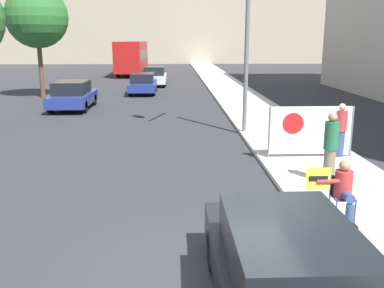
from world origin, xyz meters
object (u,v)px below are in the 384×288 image
(car_on_road_nearest, at_px, (73,95))
(jogger_on_sidewalk, at_px, (331,147))
(pedestrian_behind, at_px, (340,130))
(traffic_light_pole, at_px, (226,19))
(car_on_road_distant, at_px, (155,76))
(street_tree_midblock, at_px, (37,17))
(protest_banner, at_px, (310,130))
(parked_car_curbside, at_px, (286,274))
(seated_protester, at_px, (343,189))
(city_bus_on_road, at_px, (132,55))
(car_on_road_midblock, at_px, (143,83))

(car_on_road_nearest, bearing_deg, jogger_on_sidewalk, -54.27)
(pedestrian_behind, relative_size, traffic_light_pole, 0.26)
(car_on_road_distant, bearing_deg, car_on_road_nearest, -107.91)
(jogger_on_sidewalk, distance_m, car_on_road_nearest, 15.52)
(traffic_light_pole, bearing_deg, pedestrian_behind, -52.94)
(traffic_light_pole, xyz_separation_m, street_tree_midblock, (-10.19, 11.05, 0.58))
(jogger_on_sidewalk, relative_size, traffic_light_pole, 0.28)
(protest_banner, xyz_separation_m, parked_car_curbside, (-2.66, -7.51, -0.22))
(seated_protester, bearing_deg, parked_car_curbside, -112.29)
(protest_banner, distance_m, car_on_road_nearest, 13.85)
(pedestrian_behind, bearing_deg, city_bus_on_road, 93.22)
(protest_banner, distance_m, city_bus_on_road, 34.94)
(car_on_road_nearest, bearing_deg, parked_car_curbside, -69.46)
(car_on_road_distant, bearing_deg, jogger_on_sidewalk, -77.75)
(jogger_on_sidewalk, distance_m, car_on_road_distant, 24.88)
(street_tree_midblock, bearing_deg, car_on_road_distant, 45.64)
(jogger_on_sidewalk, xyz_separation_m, city_bus_on_road, (-8.11, 36.27, 0.91))
(parked_car_curbside, distance_m, street_tree_midblock, 24.88)
(protest_banner, height_order, parked_car_curbside, protest_banner)
(seated_protester, height_order, jogger_on_sidewalk, jogger_on_sidewalk)
(traffic_light_pole, height_order, street_tree_midblock, street_tree_midblock)
(pedestrian_behind, height_order, city_bus_on_road, city_bus_on_road)
(pedestrian_behind, bearing_deg, jogger_on_sidewalk, -128.29)
(parked_car_curbside, distance_m, car_on_road_nearest, 18.97)
(traffic_light_pole, distance_m, car_on_road_distant, 18.62)
(traffic_light_pole, height_order, car_on_road_midblock, traffic_light_pole)
(city_bus_on_road, bearing_deg, seated_protester, -78.92)
(jogger_on_sidewalk, relative_size, car_on_road_midblock, 0.40)
(traffic_light_pole, xyz_separation_m, car_on_road_midblock, (-4.01, 12.76, -3.61))
(seated_protester, distance_m, car_on_road_midblock, 22.05)
(car_on_road_midblock, xyz_separation_m, city_bus_on_road, (-2.26, 17.14, 1.23))
(jogger_on_sidewalk, height_order, street_tree_midblock, street_tree_midblock)
(seated_protester, distance_m, traffic_light_pole, 9.42)
(parked_car_curbside, bearing_deg, city_bus_on_road, 97.83)
(street_tree_midblock, bearing_deg, pedestrian_behind, -48.73)
(parked_car_curbside, distance_m, car_on_road_midblock, 24.53)
(protest_banner, height_order, car_on_road_nearest, protest_banner)
(pedestrian_behind, relative_size, protest_banner, 0.63)
(seated_protester, height_order, car_on_road_nearest, car_on_road_nearest)
(pedestrian_behind, bearing_deg, protest_banner, 169.10)
(parked_car_curbside, bearing_deg, car_on_road_distant, 95.56)
(parked_car_curbside, bearing_deg, pedestrian_behind, 64.59)
(pedestrian_behind, xyz_separation_m, car_on_road_distant, (-6.45, 21.94, -0.20))
(jogger_on_sidewalk, relative_size, parked_car_curbside, 0.40)
(jogger_on_sidewalk, xyz_separation_m, traffic_light_pole, (-1.84, 6.36, 3.28))
(car_on_road_nearest, xyz_separation_m, car_on_road_midblock, (3.21, 6.52, -0.04))
(car_on_road_nearest, xyz_separation_m, car_on_road_distant, (3.79, 11.71, 0.01))
(protest_banner, xyz_separation_m, traffic_light_pole, (-2.09, 4.01, 3.36))
(seated_protester, relative_size, car_on_road_midblock, 0.28)
(seated_protester, height_order, traffic_light_pole, traffic_light_pole)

